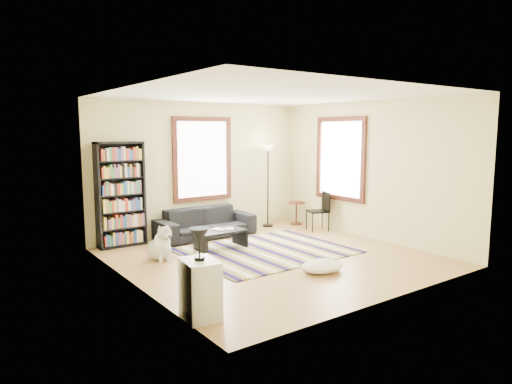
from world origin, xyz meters
TOP-DOWN VIEW (x-y plane):
  - floor at (0.00, 0.00)m, footprint 5.00×5.00m
  - ceiling at (0.00, 0.00)m, footprint 5.00×5.00m
  - wall_back at (0.00, 2.55)m, footprint 5.00×0.10m
  - wall_front at (0.00, -2.55)m, footprint 5.00×0.10m
  - wall_left at (-2.55, 0.00)m, footprint 0.10×5.00m
  - wall_right at (2.55, 0.00)m, footprint 0.10×5.00m
  - window_back at (0.00, 2.47)m, footprint 1.20×0.06m
  - window_right at (2.47, 0.80)m, footprint 0.06×1.20m
  - rug at (0.16, 0.39)m, footprint 2.87×2.30m
  - sofa at (-0.18, 2.05)m, footprint 0.84×2.08m
  - bookshelf at (-1.86, 2.32)m, footprint 0.90×0.30m
  - coffee_table at (-0.45, 1.00)m, footprint 0.98×0.66m
  - book_a at (-0.55, 1.00)m, footprint 0.29×0.27m
  - book_b at (-0.30, 1.05)m, footprint 0.23×0.24m
  - floor_cushion at (0.12, -1.11)m, footprint 0.73×0.56m
  - floor_lamp at (1.53, 2.15)m, footprint 0.32×0.32m
  - side_table at (2.20, 1.92)m, footprint 0.51×0.51m
  - folding_chair at (2.15, 1.14)m, footprint 0.53×0.52m
  - white_cabinet at (-2.30, -1.57)m, footprint 0.45×0.55m
  - table_lamp at (-2.30, -1.57)m, footprint 0.24×0.24m
  - dog at (-1.68, 0.99)m, footprint 0.47×0.63m

SIDE VIEW (x-z plane):
  - floor at x=0.00m, z-range -0.10..0.00m
  - rug at x=0.16m, z-range 0.00..0.02m
  - floor_cushion at x=0.12m, z-range 0.00..0.18m
  - coffee_table at x=-0.45m, z-range 0.00..0.36m
  - side_table at x=2.20m, z-range 0.00..0.54m
  - sofa at x=-0.18m, z-range 0.00..0.61m
  - dog at x=-1.68m, z-range 0.00..0.61m
  - white_cabinet at x=-2.30m, z-range 0.00..0.70m
  - book_b at x=-0.30m, z-range 0.36..0.37m
  - book_a at x=-0.55m, z-range 0.36..0.38m
  - folding_chair at x=2.15m, z-range 0.00..0.86m
  - table_lamp at x=-2.30m, z-range 0.70..1.08m
  - floor_lamp at x=1.53m, z-range 0.00..1.86m
  - bookshelf at x=-1.86m, z-range 0.00..2.00m
  - wall_back at x=0.00m, z-range 0.00..2.80m
  - wall_front at x=0.00m, z-range 0.00..2.80m
  - wall_left at x=-2.55m, z-range 0.00..2.80m
  - wall_right at x=2.55m, z-range 0.00..2.80m
  - window_back at x=0.00m, z-range 0.80..2.40m
  - window_right at x=2.47m, z-range 0.80..2.40m
  - ceiling at x=0.00m, z-range 2.80..2.90m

